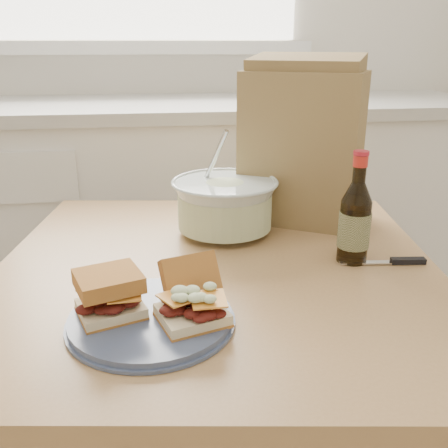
{
  "coord_description": "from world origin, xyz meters",
  "views": [
    {
      "loc": [
        0.02,
        -0.16,
        1.14
      ],
      "look_at": [
        0.15,
        0.75,
        0.8
      ],
      "focal_mm": 40.0,
      "sensor_mm": 36.0,
      "label": 1
    }
  ],
  "objects": [
    {
      "name": "sandwich_right",
      "position": [
        0.06,
        0.53,
        0.77
      ],
      "size": [
        0.12,
        0.16,
        0.08
      ],
      "rotation": [
        0.0,
        0.0,
        0.3
      ],
      "color": "beige",
      "rests_on": "plate"
    },
    {
      "name": "dining_table",
      "position": [
        0.13,
        0.73,
        0.62
      ],
      "size": [
        0.98,
        0.98,
        0.72
      ],
      "rotation": [
        0.0,
        0.0,
        -0.14
      ],
      "color": "#AD8351",
      "rests_on": "ground"
    },
    {
      "name": "plate",
      "position": [
        0.0,
        0.54,
        0.73
      ],
      "size": [
        0.26,
        0.26,
        0.02
      ],
      "primitive_type": "cylinder",
      "color": "#44516F",
      "rests_on": "dining_table"
    },
    {
      "name": "coleslaw_bowl",
      "position": [
        0.17,
        0.91,
        0.79
      ],
      "size": [
        0.24,
        0.24,
        0.24
      ],
      "color": "silver",
      "rests_on": "dining_table"
    },
    {
      "name": "sandwich_left",
      "position": [
        -0.06,
        0.54,
        0.78
      ],
      "size": [
        0.12,
        0.11,
        0.07
      ],
      "rotation": [
        0.0,
        0.0,
        0.33
      ],
      "color": "beige",
      "rests_on": "plate"
    },
    {
      "name": "paper_bag",
      "position": [
        0.37,
        0.99,
        0.9
      ],
      "size": [
        0.32,
        0.29,
        0.35
      ],
      "primitive_type": "cube",
      "rotation": [
        0.0,
        0.0,
        -0.51
      ],
      "color": "olive",
      "rests_on": "dining_table"
    },
    {
      "name": "knife",
      "position": [
        0.49,
        0.69,
        0.73
      ],
      "size": [
        0.17,
        0.03,
        0.01
      ],
      "rotation": [
        0.0,
        0.0,
        -0.11
      ],
      "color": "silver",
      "rests_on": "dining_table"
    },
    {
      "name": "beer_bottle",
      "position": [
        0.4,
        0.72,
        0.81
      ],
      "size": [
        0.06,
        0.06,
        0.22
      ],
      "rotation": [
        0.0,
        0.0,
        -0.2
      ],
      "color": "black",
      "rests_on": "dining_table"
    },
    {
      "name": "cabinet_run",
      "position": [
        -0.0,
        1.7,
        0.47
      ],
      "size": [
        2.5,
        0.64,
        0.94
      ],
      "color": "white",
      "rests_on": "ground"
    }
  ]
}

